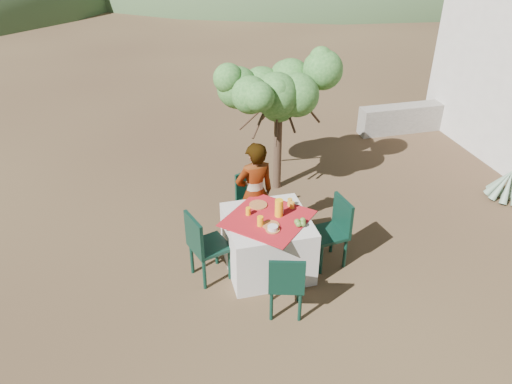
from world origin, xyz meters
TOP-DOWN VIEW (x-y plane):
  - ground at (0.00, 0.00)m, footprint 160.00×160.00m
  - table at (-0.60, -0.13)m, footprint 1.30×1.30m
  - chair_far at (-0.57, 0.86)m, footprint 0.51×0.51m
  - chair_near at (-0.63, -1.02)m, footprint 0.49×0.49m
  - chair_left at (-1.42, -0.16)m, footprint 0.55×0.55m
  - chair_right at (0.25, -0.22)m, footprint 0.48×0.48m
  - person at (-0.61, 0.49)m, footprint 0.60×0.45m
  - shrub_tree at (0.16, 1.89)m, footprint 1.68×1.65m
  - agave at (3.58, 0.61)m, footprint 0.69×0.68m
  - stone_wall at (3.60, 3.40)m, footprint 2.60×0.35m
  - plate_far at (-0.65, 0.18)m, footprint 0.23×0.23m
  - plate_near at (-0.61, -0.30)m, footprint 0.21×0.21m
  - glass_far at (-0.82, -0.00)m, footprint 0.06×0.06m
  - glass_near at (-0.73, -0.26)m, footprint 0.08×0.08m
  - juice_pitcher at (-0.46, -0.11)m, footprint 0.10×0.10m
  - bowl_plate at (-0.61, -0.40)m, footprint 0.17×0.17m
  - white_bowl at (-0.61, -0.40)m, footprint 0.12×0.12m
  - jar_left at (-0.24, 0.01)m, footprint 0.06×0.06m
  - jar_right at (-0.25, 0.08)m, footprint 0.06×0.06m
  - napkin_holder at (-0.42, -0.06)m, footprint 0.07×0.04m
  - fruit_cluster at (-0.26, -0.38)m, footprint 0.15×0.14m

SIDE VIEW (x-z plane):
  - ground at x=0.00m, z-range 0.00..0.00m
  - agave at x=3.58m, z-range -0.12..0.61m
  - stone_wall at x=3.60m, z-range 0.00..0.55m
  - table at x=-0.60m, z-range 0.00..0.76m
  - chair_far at x=-0.57m, z-range 0.05..0.89m
  - chair_near at x=-0.63m, z-range 0.05..0.91m
  - chair_right at x=0.25m, z-range 0.05..0.98m
  - chair_left at x=-1.42m, z-range 0.05..1.00m
  - person at x=-0.61m, z-range 0.00..1.50m
  - bowl_plate at x=-0.61m, z-range 0.76..0.77m
  - plate_far at x=-0.65m, z-range 0.76..0.78m
  - plate_near at x=-0.61m, z-range 0.76..0.78m
  - white_bowl at x=-0.61m, z-range 0.77..0.82m
  - fruit_cluster at x=-0.26m, z-range 0.76..0.84m
  - jar_left at x=-0.24m, z-range 0.76..0.85m
  - napkin_holder at x=-0.42m, z-range 0.76..0.86m
  - jar_right at x=-0.25m, z-range 0.76..0.86m
  - glass_far at x=-0.82m, z-range 0.76..0.86m
  - glass_near at x=-0.73m, z-range 0.76..0.89m
  - juice_pitcher at x=-0.46m, z-range 0.76..0.99m
  - shrub_tree at x=0.16m, z-range 0.57..2.55m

